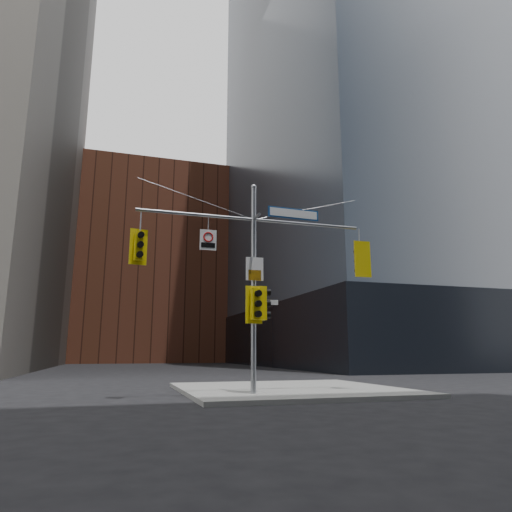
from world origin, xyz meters
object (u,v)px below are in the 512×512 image
traffic_light_east_arm (360,260)px  regulatory_sign_arm (208,239)px  signal_assembly (254,264)px  traffic_light_pole_side (263,303)px  street_sign_blade (294,214)px  traffic_light_west_arm (139,246)px  traffic_light_pole_front (256,304)px

traffic_light_east_arm → regulatory_sign_arm: (-5.72, -0.02, 0.37)m
signal_assembly → traffic_light_pole_side: (0.33, 0.01, -1.34)m
traffic_light_east_arm → street_sign_blade: 3.04m
traffic_light_pole_side → street_sign_blade: size_ratio=0.58×
signal_assembly → traffic_light_west_arm: 3.84m
traffic_light_east_arm → street_sign_blade: bearing=1.8°
traffic_light_west_arm → street_sign_blade: street_sign_blade is taller
traffic_light_east_arm → traffic_light_pole_front: (-4.12, -0.27, -1.79)m
traffic_light_pole_front → traffic_light_east_arm: bearing=-2.8°
signal_assembly → traffic_light_pole_side: bearing=1.5°
traffic_light_pole_front → street_sign_blade: size_ratio=0.64×
traffic_light_west_arm → street_sign_blade: (5.33, -0.01, 1.55)m
signal_assembly → traffic_light_west_arm: signal_assembly is taller
traffic_light_east_arm → traffic_light_pole_side: traffic_light_east_arm is taller
regulatory_sign_arm → traffic_light_pole_front: bearing=-7.2°
traffic_light_east_arm → street_sign_blade: (-2.62, 0.00, 1.55)m
traffic_light_pole_front → regulatory_sign_arm: size_ratio=1.79×
traffic_light_pole_front → signal_assembly: bearing=83.3°
traffic_light_east_arm → traffic_light_pole_side: bearing=1.8°
regulatory_sign_arm → traffic_light_east_arm: bearing=1.8°
traffic_light_west_arm → street_sign_blade: size_ratio=0.60×
regulatory_sign_arm → street_sign_blade: bearing=2.0°
traffic_light_pole_side → traffic_light_pole_front: 0.43m
street_sign_blade → regulatory_sign_arm: street_sign_blade is taller
traffic_light_pole_front → street_sign_blade: street_sign_blade is taller
traffic_light_west_arm → traffic_light_pole_side: traffic_light_west_arm is taller
traffic_light_east_arm → street_sign_blade: street_sign_blade is taller
signal_assembly → traffic_light_east_arm: size_ratio=5.97×
traffic_light_west_arm → traffic_light_pole_front: size_ratio=0.94×
traffic_light_pole_front → regulatory_sign_arm: bearing=164.7°
signal_assembly → street_sign_blade: signal_assembly is taller
regulatory_sign_arm → traffic_light_west_arm: bearing=-179.3°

